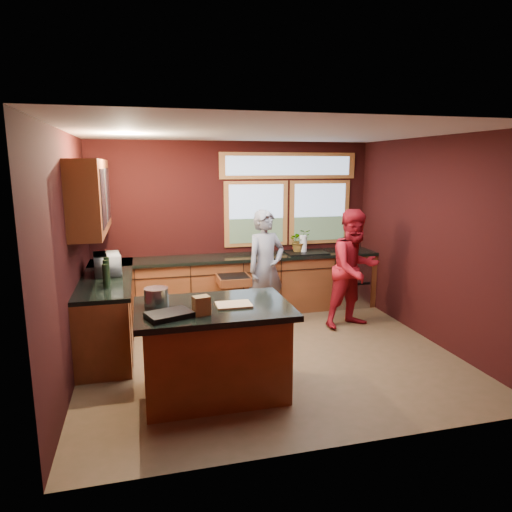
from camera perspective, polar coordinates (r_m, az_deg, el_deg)
name	(u,v)px	position (r m, az deg, el deg)	size (l,w,h in m)	color
floor	(268,354)	(5.86, 1.54, -12.12)	(4.50, 4.50, 0.00)	brown
room_shell	(215,210)	(5.59, -5.20, 5.79)	(4.52, 4.02, 2.71)	black
back_counter	(252,284)	(7.32, -0.56, -3.47)	(4.50, 0.64, 0.93)	#603216
left_counter	(108,310)	(6.32, -18.02, -6.41)	(0.64, 2.30, 0.93)	#603216
island	(214,349)	(4.78, -5.27, -11.54)	(1.55, 1.05, 0.95)	#603216
person_grey	(266,268)	(6.64, 1.23, -1.55)	(0.62, 0.41, 1.71)	slate
person_red	(354,269)	(6.72, 12.20, -1.58)	(0.84, 0.65, 1.72)	maroon
microwave	(108,264)	(6.23, -18.05, -0.97)	(0.49, 0.33, 0.27)	#999999
potted_plant	(299,241)	(7.46, 5.45, 1.92)	(0.34, 0.30, 0.38)	#999999
paper_towel	(303,244)	(7.44, 5.91, 1.48)	(0.12, 0.12, 0.28)	white
cutting_board	(234,305)	(4.60, -2.80, -6.10)	(0.35, 0.25, 0.02)	tan
stock_pot	(156,297)	(4.69, -12.35, -5.00)	(0.24, 0.24, 0.18)	#AFAFB3
paper_bag	(201,306)	(4.34, -6.84, -6.17)	(0.15, 0.12, 0.18)	brown
black_tray	(169,315)	(4.33, -10.79, -7.22)	(0.40, 0.28, 0.05)	black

